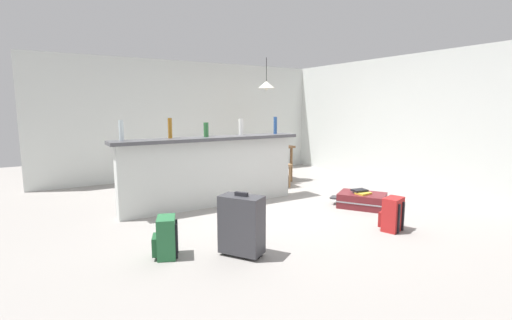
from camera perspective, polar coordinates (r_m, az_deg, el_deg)
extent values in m
cube|color=gray|center=(5.81, 2.11, -7.24)|extent=(13.00, 13.00, 0.05)
cube|color=silver|center=(8.31, -9.64, 6.25)|extent=(6.60, 0.10, 2.50)
cube|color=silver|center=(7.91, 19.72, 5.78)|extent=(0.10, 6.00, 2.50)
cube|color=silver|center=(5.69, -6.98, -2.08)|extent=(2.80, 0.20, 1.02)
cube|color=#4C4C51|center=(5.62, -7.08, 3.32)|extent=(2.96, 0.40, 0.05)
cylinder|color=silver|center=(5.24, -20.23, 4.33)|extent=(0.06, 0.06, 0.28)
cylinder|color=#9E661E|center=(5.48, -13.23, 4.85)|extent=(0.06, 0.06, 0.30)
cylinder|color=#2D6B38|center=(5.63, -7.77, 4.70)|extent=(0.07, 0.07, 0.22)
cylinder|color=silver|center=(5.95, -2.36, 5.15)|extent=(0.08, 0.08, 0.26)
cylinder|color=#284C89|center=(6.21, 3.02, 5.40)|extent=(0.06, 0.06, 0.29)
cube|color=brown|center=(7.50, 0.98, 2.09)|extent=(1.10, 0.80, 0.04)
cylinder|color=brown|center=(7.01, -0.91, -1.40)|extent=(0.06, 0.06, 0.70)
cylinder|color=brown|center=(7.55, 5.50, -0.74)|extent=(0.06, 0.06, 0.70)
cylinder|color=brown|center=(7.59, -3.53, -0.66)|extent=(0.06, 0.06, 0.70)
cylinder|color=brown|center=(8.09, 2.60, -0.09)|extent=(0.06, 0.06, 0.70)
cube|color=#9E754C|center=(7.02, 3.46, -0.74)|extent=(0.42, 0.42, 0.04)
cube|color=#9E754C|center=(7.14, 2.71, 1.53)|extent=(0.40, 0.06, 0.48)
cylinder|color=#9E754C|center=(6.84, 3.02, -2.88)|extent=(0.04, 0.04, 0.41)
cylinder|color=#9E754C|center=(7.01, 5.25, -2.63)|extent=(0.04, 0.04, 0.41)
cylinder|color=#9E754C|center=(7.11, 1.67, -2.45)|extent=(0.04, 0.04, 0.41)
cylinder|color=#9E754C|center=(7.28, 3.85, -2.22)|extent=(0.04, 0.04, 0.41)
cylinder|color=black|center=(7.53, 1.64, 13.85)|extent=(0.01, 0.01, 0.48)
cone|color=white|center=(7.51, 1.63, 11.64)|extent=(0.34, 0.34, 0.14)
sphere|color=white|center=(7.50, 1.62, 11.03)|extent=(0.07, 0.07, 0.07)
cube|color=maroon|center=(5.87, 16.17, -6.04)|extent=(0.77, 0.83, 0.22)
cube|color=gray|center=(5.87, 16.17, -6.04)|extent=(0.79, 0.85, 0.02)
cube|color=#2D2D33|center=(5.95, 12.26, -5.71)|extent=(0.23, 0.21, 0.02)
cube|color=#286B3D|center=(3.94, -13.75, -11.58)|extent=(0.27, 0.33, 0.42)
cube|color=#205530|center=(3.97, -15.33, -12.59)|extent=(0.13, 0.23, 0.19)
cube|color=black|center=(4.00, -12.22, -11.50)|extent=(0.04, 0.04, 0.36)
cube|color=black|center=(3.87, -12.28, -12.19)|extent=(0.04, 0.04, 0.36)
cube|color=red|center=(4.90, 20.51, -7.89)|extent=(0.32, 0.25, 0.42)
cube|color=maroon|center=(4.96, 19.28, -8.52)|extent=(0.23, 0.12, 0.19)
cube|color=black|center=(4.94, 21.89, -8.10)|extent=(0.04, 0.03, 0.36)
cube|color=black|center=(4.81, 21.31, -8.50)|extent=(0.04, 0.03, 0.36)
cube|color=#38383D|center=(3.83, -2.26, -9.98)|extent=(0.44, 0.50, 0.60)
cylinder|color=black|center=(3.86, 0.33, -14.61)|extent=(0.06, 0.07, 0.06)
cylinder|color=black|center=(4.03, -4.68, -13.63)|extent=(0.06, 0.07, 0.06)
cube|color=#232328|center=(3.75, -2.28, -5.33)|extent=(0.11, 0.14, 0.04)
cube|color=gold|center=(5.79, 16.36, -4.99)|extent=(0.23, 0.17, 0.03)
cube|color=black|center=(5.85, 15.80, -4.56)|extent=(0.24, 0.19, 0.03)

